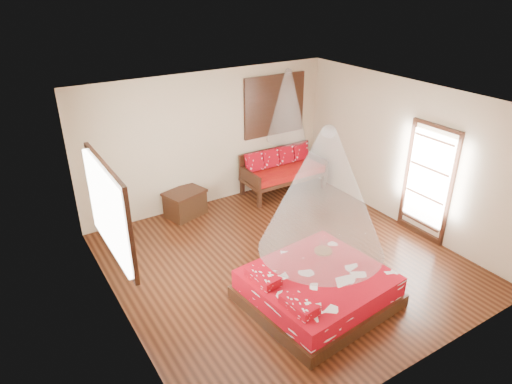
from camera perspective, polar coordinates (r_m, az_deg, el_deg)
room at (r=7.29m, az=3.88°, el=0.45°), size 5.54×5.54×2.84m
bed at (r=7.02m, az=7.59°, el=-11.86°), size 2.18×2.01×0.63m
daybed at (r=10.26m, az=3.24°, el=2.91°), size 1.87×0.83×0.96m
storage_chest at (r=9.39m, az=-8.85°, el=-1.38°), size 0.91×0.76×0.54m
shutter_panel at (r=10.07m, az=2.34°, el=10.77°), size 1.52×0.06×1.32m
window_left at (r=6.29m, az=-17.66°, el=-2.07°), size 0.10×1.74×1.34m
glazed_door at (r=8.82m, az=20.66°, el=1.09°), size 0.08×1.02×2.16m
wine_tray at (r=7.36m, az=8.43°, el=-6.98°), size 0.29×0.29×0.23m
mosquito_net_main at (r=6.19m, az=8.55°, el=0.01°), size 1.78×1.78×1.80m
mosquito_net_daybed at (r=9.68m, az=3.93°, el=10.72°), size 0.86×0.86×1.50m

